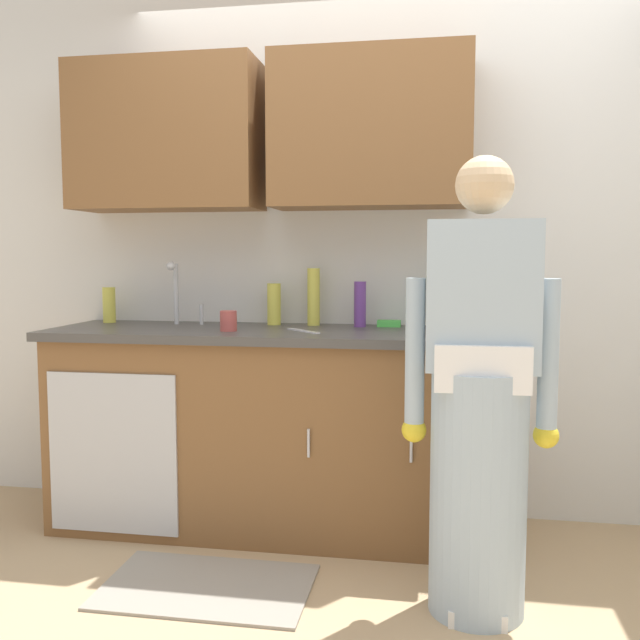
{
  "coord_description": "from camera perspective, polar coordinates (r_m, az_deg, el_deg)",
  "views": [
    {
      "loc": [
        0.27,
        -2.42,
        1.28
      ],
      "look_at": [
        -0.24,
        0.55,
        1.0
      ],
      "focal_mm": 39.06,
      "sensor_mm": 36.0,
      "label": 1
    }
  ],
  "objects": [
    {
      "name": "bottle_soap",
      "position": [
        3.69,
        -16.89,
        1.19
      ],
      "size": [
        0.06,
        0.06,
        0.18
      ],
      "primitive_type": "cylinder",
      "color": "#D8D14C",
      "rests_on": "countertop"
    },
    {
      "name": "bottle_cleaner_spray",
      "position": [
        3.32,
        3.3,
        1.3
      ],
      "size": [
        0.06,
        0.06,
        0.22
      ],
      "primitive_type": "cylinder",
      "color": "#66388C",
      "rests_on": "countertop"
    },
    {
      "name": "floor_mat",
      "position": [
        2.91,
        -9.24,
        -20.74
      ],
      "size": [
        0.8,
        0.5,
        0.01
      ],
      "primitive_type": "cube",
      "color": "gray",
      "rests_on": "ground"
    },
    {
      "name": "ground_plane",
      "position": [
        2.75,
        3.31,
        -22.47
      ],
      "size": [
        9.0,
        9.0,
        0.0
      ],
      "primitive_type": "plane",
      "color": "tan"
    },
    {
      "name": "cup_by_sink",
      "position": [
        3.16,
        -7.51,
        -0.07
      ],
      "size": [
        0.08,
        0.08,
        0.09
      ],
      "primitive_type": "cylinder",
      "color": "#B24C47",
      "rests_on": "countertop"
    },
    {
      "name": "countertop",
      "position": [
        3.24,
        -4.89,
        -1.08
      ],
      "size": [
        1.96,
        0.66,
        0.04
      ],
      "primitive_type": "cube",
      "color": "#474442",
      "rests_on": "counter_cabinet"
    },
    {
      "name": "bottle_water_short",
      "position": [
        3.3,
        9.65,
        1.61
      ],
      "size": [
        0.06,
        0.06,
        0.26
      ],
      "primitive_type": "cylinder",
      "color": "#2D8C4C",
      "rests_on": "countertop"
    },
    {
      "name": "sponge",
      "position": [
        3.35,
        5.68,
        -0.29
      ],
      "size": [
        0.11,
        0.07,
        0.03
      ],
      "primitive_type": "cube",
      "color": "#4CBF4C",
      "rests_on": "countertop"
    },
    {
      "name": "bottle_dish_liquid",
      "position": [
        3.38,
        -0.53,
        1.91
      ],
      "size": [
        0.06,
        0.06,
        0.28
      ],
      "primitive_type": "cylinder",
      "color": "#D8D14C",
      "rests_on": "countertop"
    },
    {
      "name": "sink",
      "position": [
        3.38,
        -11.93,
        -0.82
      ],
      "size": [
        0.5,
        0.36,
        0.35
      ],
      "color": "#B7BABF",
      "rests_on": "counter_cabinet"
    },
    {
      "name": "counter_cabinet",
      "position": [
        3.33,
        -4.89,
        -9.16
      ],
      "size": [
        1.9,
        0.62,
        0.9
      ],
      "color": "brown",
      "rests_on": "ground"
    },
    {
      "name": "knife_on_counter",
      "position": [
        3.12,
        -1.39,
        -0.89
      ],
      "size": [
        0.18,
        0.19,
        0.01
      ],
      "primitive_type": "cube",
      "rotation": [
        0.0,
        0.0,
        5.48
      ],
      "color": "silver",
      "rests_on": "countertop"
    },
    {
      "name": "person_at_sink",
      "position": [
        2.54,
        12.94,
        -8.18
      ],
      "size": [
        0.55,
        0.34,
        1.62
      ],
      "color": "white",
      "rests_on": "ground"
    },
    {
      "name": "bottle_water_tall",
      "position": [
        3.42,
        -3.79,
        1.31
      ],
      "size": [
        0.07,
        0.07,
        0.2
      ],
      "primitive_type": "cylinder",
      "color": "#D8D14C",
      "rests_on": "countertop"
    },
    {
      "name": "kitchen_wall_with_uppers",
      "position": [
        3.44,
        3.03,
        8.56
      ],
      "size": [
        4.8,
        0.44,
        2.7
      ],
      "color": "silver",
      "rests_on": "ground"
    }
  ]
}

